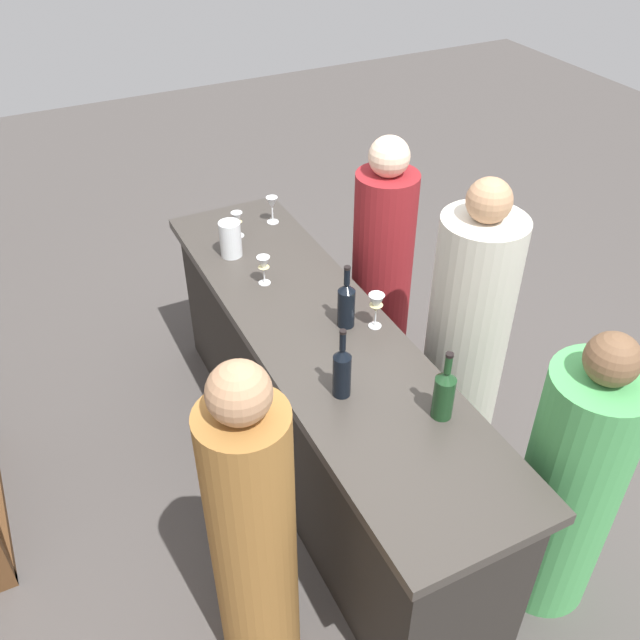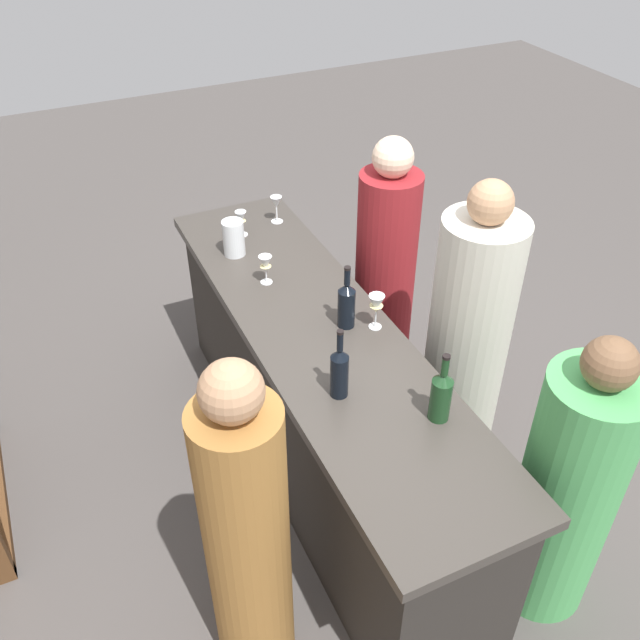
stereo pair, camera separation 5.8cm
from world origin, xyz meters
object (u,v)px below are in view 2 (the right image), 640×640
object	(u,v)px
wine_bottle_second_left_near_black	(339,371)
person_left_guest	(466,349)
wine_bottle_leftmost_olive_green	(441,395)
wine_glass_near_left	(376,306)
person_center_guest	(385,279)
wine_bottle_center_near_black	(346,304)
water_pitcher	(234,238)
person_right_guest	(567,492)
person_server_behind	(247,539)
wine_glass_far_left	(266,265)
wine_glass_near_right	(241,219)
wine_glass_near_center	(276,204)

from	to	relation	value
wine_bottle_second_left_near_black	person_left_guest	bearing A→B (deg)	-75.70
wine_bottle_leftmost_olive_green	wine_glass_near_left	distance (m)	0.60
wine_bottle_leftmost_olive_green	person_center_guest	xyz separation A→B (m)	(1.19, -0.45, -0.33)
wine_bottle_center_near_black	water_pitcher	world-z (taller)	wine_bottle_center_near_black
person_right_guest	person_server_behind	world-z (taller)	person_server_behind
wine_bottle_leftmost_olive_green	wine_glass_near_left	bearing A→B (deg)	-4.88
wine_glass_far_left	person_left_guest	size ratio (longest dim) A/B	0.09
wine_glass_near_right	person_center_guest	world-z (taller)	person_center_guest
person_left_guest	wine_glass_near_center	bearing A→B (deg)	-66.31
water_pitcher	person_left_guest	world-z (taller)	person_left_guest
person_center_guest	person_server_behind	distance (m)	1.78
wine_glass_near_center	water_pitcher	distance (m)	0.39
wine_bottle_leftmost_olive_green	wine_glass_near_center	bearing A→B (deg)	-0.52
person_center_guest	wine_bottle_second_left_near_black	bearing A→B (deg)	66.45
person_left_guest	person_server_behind	distance (m)	1.40
wine_glass_near_right	person_server_behind	distance (m)	1.81
wine_bottle_leftmost_olive_green	person_server_behind	size ratio (longest dim) A/B	0.20
wine_bottle_center_near_black	wine_glass_near_right	distance (m)	0.96
wine_bottle_second_left_near_black	wine_glass_far_left	bearing A→B (deg)	-1.88
person_right_guest	person_server_behind	size ratio (longest dim) A/B	0.91
wine_bottle_second_left_near_black	person_right_guest	world-z (taller)	person_right_guest
wine_glass_near_center	person_center_guest	world-z (taller)	person_center_guest
wine_glass_near_center	person_server_behind	size ratio (longest dim) A/B	0.10
person_right_guest	wine_glass_near_center	bearing A→B (deg)	-91.93
wine_glass_near_right	wine_glass_far_left	distance (m)	0.48
wine_bottle_leftmost_olive_green	wine_bottle_second_left_near_black	world-z (taller)	wine_bottle_second_left_near_black
wine_bottle_center_near_black	wine_glass_near_right	size ratio (longest dim) A/B	2.18
wine_glass_near_center	wine_glass_far_left	size ratio (longest dim) A/B	1.03
wine_bottle_second_left_near_black	wine_glass_near_center	size ratio (longest dim) A/B	2.07
water_pitcher	wine_glass_near_right	bearing A→B (deg)	-30.86
wine_bottle_center_near_black	wine_glass_near_center	size ratio (longest dim) A/B	2.01
wine_bottle_center_near_black	person_center_guest	world-z (taller)	person_center_guest
wine_glass_near_right	wine_glass_far_left	world-z (taller)	wine_glass_far_left
wine_bottle_second_left_near_black	wine_bottle_center_near_black	world-z (taller)	wine_bottle_second_left_near_black
wine_glass_far_left	water_pitcher	bearing A→B (deg)	9.29
person_center_guest	person_right_guest	world-z (taller)	person_center_guest
wine_glass_far_left	water_pitcher	world-z (taller)	water_pitcher
wine_bottle_center_near_black	wine_bottle_leftmost_olive_green	bearing A→B (deg)	-174.77
person_server_behind	water_pitcher	bearing A→B (deg)	74.41
wine_bottle_second_left_near_black	person_center_guest	world-z (taller)	person_center_guest
person_center_guest	wine_glass_far_left	bearing A→B (deg)	20.21
wine_glass_far_left	person_left_guest	distance (m)	1.03
water_pitcher	wine_glass_near_left	bearing A→B (deg)	-157.02
wine_glass_near_left	person_right_guest	size ratio (longest dim) A/B	0.12
wine_bottle_leftmost_olive_green	wine_bottle_second_left_near_black	size ratio (longest dim) A/B	0.96
wine_bottle_second_left_near_black	person_server_behind	xyz separation A→B (m)	(-0.34, 0.53, -0.33)
wine_bottle_center_near_black	wine_glass_near_left	size ratio (longest dim) A/B	1.80
wine_bottle_second_left_near_black	person_server_behind	size ratio (longest dim) A/B	0.21
wine_bottle_leftmost_olive_green	wine_glass_near_right	size ratio (longest dim) A/B	2.16
wine_bottle_leftmost_olive_green	wine_glass_near_center	xyz separation A→B (m)	(1.67, -0.02, -0.00)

